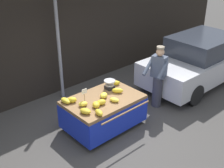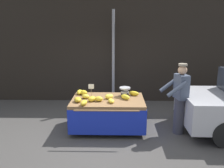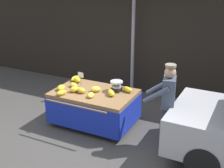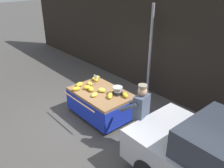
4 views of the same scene
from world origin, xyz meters
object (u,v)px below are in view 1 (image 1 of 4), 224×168
(banana_bunch_5, at_px, (72,100))
(banana_bunch_9, at_px, (85,111))
(banana_bunch_1, at_px, (104,95))
(banana_bunch_3, at_px, (65,101))
(banana_bunch_7, at_px, (117,91))
(banana_bunch_10, at_px, (83,104))
(vendor_person, at_px, (158,77))
(banana_bunch_8, at_px, (114,100))
(banana_cart, at_px, (103,106))
(banana_bunch_4, at_px, (101,102))
(banana_bunch_0, at_px, (115,83))
(banana_bunch_6, at_px, (96,105))
(parked_car, at_px, (199,60))
(weighing_scale, at_px, (110,85))
(banana_bunch_2, at_px, (99,113))
(street_pole, at_px, (59,47))

(banana_bunch_5, relative_size, banana_bunch_9, 0.86)
(banana_bunch_1, xyz_separation_m, banana_bunch_3, (-0.80, 0.41, -0.01))
(banana_bunch_7, bearing_deg, banana_bunch_10, 176.50)
(banana_bunch_1, distance_m, vendor_person, 1.70)
(banana_bunch_9, bearing_deg, banana_bunch_8, -3.43)
(banana_cart, distance_m, banana_bunch_4, 0.38)
(banana_bunch_0, bearing_deg, banana_bunch_3, 175.76)
(banana_bunch_6, distance_m, parked_car, 4.20)
(banana_bunch_0, relative_size, banana_bunch_8, 1.15)
(banana_bunch_1, height_order, banana_bunch_9, banana_bunch_1)
(banana_bunch_7, bearing_deg, banana_bunch_6, -167.98)
(weighing_scale, distance_m, banana_bunch_10, 1.02)
(banana_bunch_7, bearing_deg, weighing_scale, 90.76)
(banana_bunch_2, distance_m, parked_car, 4.36)
(banana_bunch_6, height_order, banana_bunch_7, banana_bunch_6)
(banana_bunch_1, height_order, banana_bunch_10, banana_bunch_1)
(banana_bunch_5, height_order, banana_bunch_10, banana_bunch_5)
(street_pole, relative_size, banana_bunch_10, 15.15)
(banana_bunch_2, xyz_separation_m, banana_bunch_6, (0.15, 0.28, 0.01))
(banana_bunch_7, bearing_deg, banana_bunch_3, 159.62)
(banana_bunch_3, bearing_deg, banana_bunch_2, -75.20)
(banana_bunch_7, distance_m, banana_bunch_8, 0.44)
(banana_bunch_10, height_order, parked_car, parked_car)
(parked_car, bearing_deg, street_pole, 151.02)
(banana_bunch_0, height_order, parked_car, parked_car)
(banana_bunch_1, height_order, banana_bunch_3, banana_bunch_1)
(parked_car, bearing_deg, banana_bunch_7, 178.44)
(banana_cart, height_order, weighing_scale, weighing_scale)
(banana_bunch_2, bearing_deg, street_pole, 75.33)
(banana_bunch_3, height_order, banana_bunch_4, banana_bunch_4)
(banana_bunch_6, distance_m, vendor_person, 2.10)
(banana_bunch_3, height_order, banana_bunch_7, banana_bunch_7)
(banana_bunch_1, distance_m, banana_bunch_10, 0.59)
(banana_bunch_2, relative_size, banana_bunch_3, 0.89)
(banana_bunch_9, bearing_deg, banana_bunch_2, -52.88)
(banana_bunch_7, relative_size, parked_car, 0.07)
(banana_bunch_9, distance_m, banana_bunch_10, 0.32)
(banana_bunch_1, bearing_deg, banana_bunch_7, -5.90)
(banana_bunch_3, relative_size, banana_bunch_9, 1.11)
(banana_bunch_7, bearing_deg, banana_bunch_5, 161.61)
(banana_bunch_9, xyz_separation_m, banana_bunch_10, (0.15, 0.28, -0.00))
(weighing_scale, height_order, banana_bunch_1, weighing_scale)
(banana_bunch_6, bearing_deg, parked_car, 1.10)
(banana_bunch_10, bearing_deg, banana_cart, -3.89)
(banana_bunch_0, relative_size, banana_bunch_2, 1.04)
(weighing_scale, xyz_separation_m, banana_bunch_5, (-1.08, 0.08, -0.05))
(banana_cart, distance_m, parked_car, 3.82)
(banana_cart, height_order, vendor_person, vendor_person)
(weighing_scale, bearing_deg, banana_bunch_6, -150.70)
(street_pole, distance_m, banana_bunch_2, 2.59)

